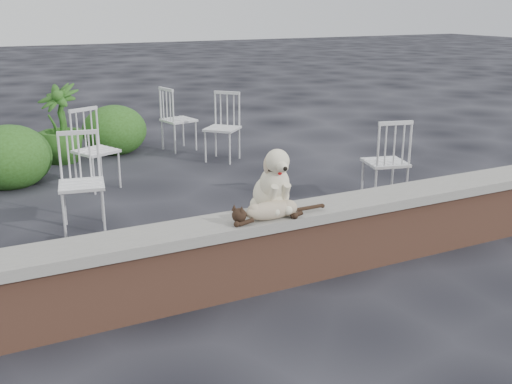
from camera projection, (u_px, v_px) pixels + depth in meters
name	position (u px, v px, depth m)	size (l,w,h in m)	color
ground	(353.00, 264.00, 5.11)	(60.00, 60.00, 0.00)	black
brick_wall	(354.00, 237.00, 5.04)	(6.00, 0.30, 0.50)	brown
capstone	(356.00, 204.00, 4.95)	(6.20, 0.40, 0.08)	slate
dog	(271.00, 179.00, 4.57)	(0.34, 0.45, 0.52)	beige
cat	(271.00, 209.00, 4.46)	(0.92, 0.22, 0.16)	tan
chair_d	(222.00, 127.00, 8.35)	(0.56, 0.56, 0.94)	white
chair_a	(96.00, 150.00, 7.08)	(0.56, 0.56, 0.94)	white
chair_b	(81.00, 183.00, 5.77)	(0.56, 0.56, 0.94)	white
chair_e	(179.00, 119.00, 8.96)	(0.56, 0.56, 0.94)	white
chair_c	(386.00, 161.00, 6.58)	(0.56, 0.56, 0.94)	white
potted_plant_b	(60.00, 124.00, 8.26)	(0.60, 0.60, 1.07)	#244814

